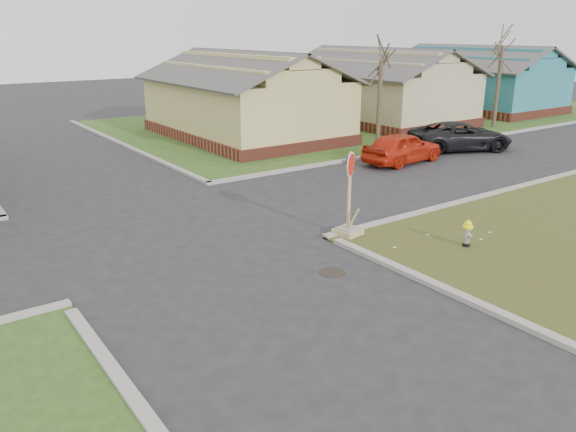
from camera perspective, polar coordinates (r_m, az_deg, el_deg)
ground at (r=13.01m, az=-4.45°, el=-7.29°), size 120.00×120.00×0.00m
verge_far_right at (r=40.04m, az=9.56°, el=10.03°), size 37.00×19.00×0.05m
curbs at (r=17.19m, az=-13.09°, el=-1.24°), size 80.00×40.00×0.12m
manhole at (r=13.80m, az=4.53°, el=-5.72°), size 0.64×0.64×0.01m
side_house_yellow at (r=31.22m, az=-4.47°, el=11.95°), size 7.60×11.60×4.70m
side_house_tan at (r=37.33m, az=9.14°, el=12.81°), size 7.60×11.60×4.70m
side_house_teal at (r=44.86m, az=18.60°, el=13.00°), size 7.60×11.60×4.70m
tree_mid_right at (r=28.69m, az=9.26°, el=11.14°), size 0.22×0.22×4.20m
tree_far_right at (r=36.50m, az=20.53°, el=12.18°), size 0.22×0.22×4.76m
fire_hydrant at (r=15.87m, az=17.76°, el=-1.54°), size 0.28×0.28×0.74m
stop_sign at (r=16.04m, az=6.16°, el=-0.10°), size 0.69×0.67×2.43m
red_sedan at (r=25.53m, az=11.55°, el=6.83°), size 4.21×2.00×1.39m
dark_pickup at (r=29.11m, az=17.14°, el=7.77°), size 5.49×4.08×1.38m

